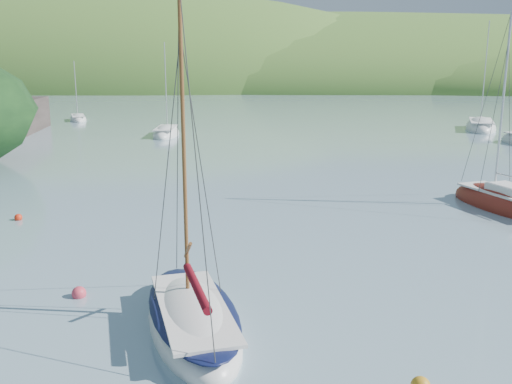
# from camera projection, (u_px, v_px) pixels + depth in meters

# --- Properties ---
(ground) EXTENTS (700.00, 700.00, 0.00)m
(ground) POSITION_uv_depth(u_px,v_px,m) (223.00, 329.00, 16.68)
(ground) COLOR #7797A5
(ground) RESTS_ON ground
(shoreline_hills) EXTENTS (690.00, 135.00, 56.00)m
(shoreline_hills) POSITION_uv_depth(u_px,v_px,m) (254.00, 85.00, 184.93)
(shoreline_hills) COLOR #356A28
(shoreline_hills) RESTS_ON ground
(daysailer_white) EXTENTS (4.59, 7.26, 10.48)m
(daysailer_white) POSITION_uv_depth(u_px,v_px,m) (193.00, 321.00, 16.68)
(daysailer_white) COLOR silver
(daysailer_white) RESTS_ON ground
(sloop_red) EXTENTS (5.25, 7.84, 11.00)m
(sloop_red) POSITION_uv_depth(u_px,v_px,m) (505.00, 205.00, 30.10)
(sloop_red) COLOR maroon
(sloop_red) RESTS_ON ground
(distant_sloop_a) EXTENTS (3.04, 7.41, 10.35)m
(distant_sloop_a) POSITION_uv_depth(u_px,v_px,m) (166.00, 134.00, 59.43)
(distant_sloop_a) COLOR silver
(distant_sloop_a) RESTS_ON ground
(distant_sloop_b) EXTENTS (5.43, 9.65, 13.02)m
(distant_sloop_b) POSITION_uv_depth(u_px,v_px,m) (481.00, 128.00, 64.57)
(distant_sloop_b) COLOR silver
(distant_sloop_b) RESTS_ON ground
(distant_sloop_c) EXTENTS (4.15, 6.16, 8.31)m
(distant_sloop_c) POSITION_uv_depth(u_px,v_px,m) (78.00, 119.00, 74.34)
(distant_sloop_c) COLOR silver
(distant_sloop_c) RESTS_ON ground
(mooring_buoys) EXTENTS (26.94, 14.38, 0.50)m
(mooring_buoys) POSITION_uv_depth(u_px,v_px,m) (325.00, 281.00, 20.01)
(mooring_buoys) COLOR #C4871B
(mooring_buoys) RESTS_ON ground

